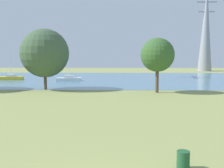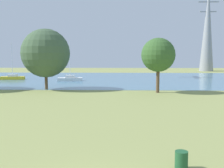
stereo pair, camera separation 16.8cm
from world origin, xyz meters
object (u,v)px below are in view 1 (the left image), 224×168
at_px(litter_bin, 183,160).
at_px(sailboat_white, 69,79).
at_px(sailboat_yellow, 11,77).
at_px(tree_east_far, 157,55).
at_px(tree_west_near, 45,53).
at_px(electricity_pylon, 206,28).

relative_size(litter_bin, sailboat_white, 0.10).
bearing_deg(sailboat_yellow, litter_bin, -60.24).
xyz_separation_m(sailboat_yellow, tree_east_far, (27.43, -19.24, 4.54)).
bearing_deg(tree_east_far, tree_west_near, 169.45).
height_order(sailboat_white, tree_west_near, tree_west_near).
bearing_deg(electricity_pylon, tree_west_near, -127.67).
bearing_deg(tree_east_far, sailboat_yellow, 144.95).
distance_m(sailboat_yellow, tree_west_near, 20.57).
bearing_deg(tree_west_near, sailboat_white, 86.13).
relative_size(sailboat_yellow, electricity_pylon, 0.28).
bearing_deg(sailboat_white, litter_bin, -72.97).
bearing_deg(tree_east_far, sailboat_white, 132.01).
relative_size(sailboat_white, sailboat_yellow, 1.02).
bearing_deg(litter_bin, tree_east_far, 84.87).
xyz_separation_m(litter_bin, tree_east_far, (2.23, 24.84, 4.60)).
relative_size(tree_west_near, tree_east_far, 1.21).
relative_size(litter_bin, tree_west_near, 0.09).
height_order(sailboat_white, electricity_pylon, electricity_pylon).
bearing_deg(electricity_pylon, tree_east_far, -113.13).
height_order(tree_west_near, electricity_pylon, electricity_pylon).
relative_size(litter_bin, electricity_pylon, 0.03).
xyz_separation_m(sailboat_white, tree_west_near, (-0.92, -13.61, 4.81)).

